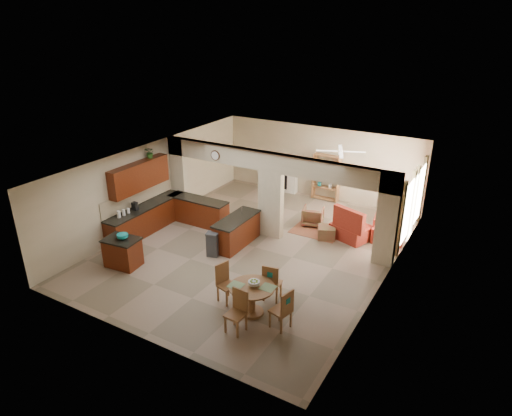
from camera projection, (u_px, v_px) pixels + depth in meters
The scene contains 39 objects.
floor at pixel (255, 247), 14.20m from camera, with size 10.00×10.00×0.00m, color #86715D.
ceiling at pixel (255, 161), 13.10m from camera, with size 10.00×10.00×0.00m, color white.
wall_back at pixel (320, 163), 17.63m from camera, with size 8.00×8.00×0.00m, color #C8B593.
wall_front at pixel (136, 285), 9.68m from camera, with size 8.00×8.00×0.00m, color #C8B593.
wall_left at pixel (154, 183), 15.50m from camera, with size 10.00×10.00×0.00m, color #C8B593.
wall_right at pixel (388, 236), 11.80m from camera, with size 10.00×10.00×0.00m, color #C8B593.
partition_left_pier at pixel (179, 176), 16.16m from camera, with size 0.60×0.25×2.80m, color #C8B593.
partition_center_pier at pixel (271, 204), 14.57m from camera, with size 0.80×0.25×2.20m, color #C8B593.
partition_right_pier at pixel (387, 220), 12.74m from camera, with size 0.60×0.25×2.80m, color #C8B593.
partition_header at pixel (271, 162), 14.02m from camera, with size 8.00×0.25×0.60m, color #C8B593.
kitchen_counter at pixel (168, 215), 15.33m from camera, with size 2.52×3.29×1.48m.
upper_cabinets at pixel (139, 176), 14.58m from camera, with size 0.35×2.40×0.90m, color #431407.
peninsula at pixel (237, 231), 14.21m from camera, with size 0.70×1.85×0.91m.
wall_clock at pixel (215, 156), 14.84m from camera, with size 0.34×0.34×0.03m, color #482718.
rug at pixel (317, 230), 15.32m from camera, with size 1.60×1.30×0.01m, color #9A5738.
fireplace at pixel (281, 176), 18.54m from camera, with size 1.60×0.35×1.20m.
shelving_unit at pixel (326, 178), 17.52m from camera, with size 1.00×0.32×1.80m, color brown.
window_a at pixel (407, 212), 13.73m from camera, with size 0.02×0.90×1.90m, color white.
window_b at pixel (419, 194), 15.08m from camera, with size 0.02×0.90×1.90m, color white.
glazed_door at pixel (413, 207), 14.46m from camera, with size 0.02×0.70×2.10m, color white.
drape_a_left at pixel (401, 219), 13.27m from camera, with size 0.10×0.28×2.30m, color #46241C.
drape_a_right at pixel (410, 205), 14.22m from camera, with size 0.10×0.28×2.30m, color #46241C.
drape_b_left at pixel (414, 200), 14.62m from camera, with size 0.10×0.28×2.30m, color #46241C.
drape_b_right at pixel (422, 189), 15.57m from camera, with size 0.10×0.28×2.30m, color #46241C.
ceiling_fan at pixel (341, 151), 14.89m from camera, with size 1.00×1.00×0.10m, color white.
kitchen_island at pixel (123, 252), 13.02m from camera, with size 1.05×0.81×0.85m.
teal_bowl at pixel (123, 237), 12.83m from camera, with size 0.31×0.31×0.15m, color #128081.
trash_can at pixel (213, 245), 13.59m from camera, with size 0.33×0.28×0.70m, color #313134.
dining_table at pixel (252, 295), 10.89m from camera, with size 1.11×1.11×0.75m.
fruit_bowl at pixel (254, 283), 10.79m from camera, with size 0.28×0.28×0.15m, color #71A022.
sofa at pixel (391, 220), 15.19m from camera, with size 0.98×2.50×0.73m, color maroon.
chaise at pixel (351, 231), 14.72m from camera, with size 1.14×0.93×0.46m, color maroon.
armchair at pixel (313, 216), 15.61m from camera, with size 0.68×0.70×0.64m, color maroon.
ottoman at pixel (326, 232), 14.72m from camera, with size 0.54×0.54×0.40m, color maroon.
plant at pixel (150, 152), 14.79m from camera, with size 0.33×0.29×0.37m, color #1C4612.
chair_north at pixel (271, 281), 11.36m from camera, with size 0.48×0.48×1.02m.
chair_east at pixel (284, 309), 10.32m from camera, with size 0.51×0.51×1.02m.
chair_south at pixel (238, 309), 10.30m from camera, with size 0.45×0.45×1.02m.
chair_west at pixel (225, 281), 11.39m from camera, with size 0.52×0.52×1.02m.
Camera 1 is at (6.35, -10.86, 6.71)m, focal length 32.00 mm.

